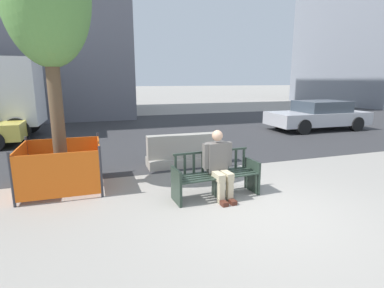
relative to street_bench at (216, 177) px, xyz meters
name	(u,v)px	position (x,y,z in m)	size (l,w,h in m)	color
ground_plane	(260,212)	(0.45, -0.93, -0.40)	(200.00, 200.00, 0.00)	gray
street_asphalt	(157,131)	(0.45, 7.77, -0.39)	(120.00, 12.00, 0.01)	#333335
street_bench	(216,177)	(0.00, 0.00, 0.00)	(1.72, 0.62, 0.88)	#28382D
seated_person	(219,163)	(0.03, -0.06, 0.29)	(0.59, 0.74, 1.31)	#66605B
jersey_barrier_centre	(185,153)	(0.06, 2.27, -0.06)	(2.01, 0.70, 0.84)	#9E998E
construction_fence	(62,165)	(-2.88, 1.41, 0.11)	(1.57, 1.57, 1.02)	#2D2D33
car_sedan_mid	(318,115)	(7.53, 5.92, 0.26)	(4.52, 2.04, 1.31)	#B7B7BC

